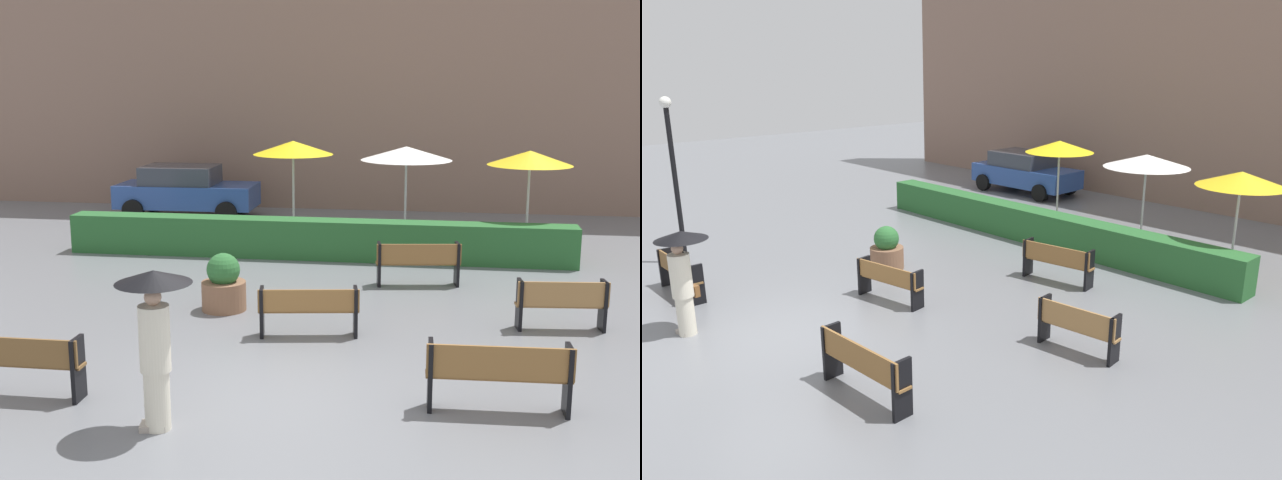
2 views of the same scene
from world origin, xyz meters
The scene contains 15 objects.
ground_plane centered at (0.00, 0.00, 0.00)m, with size 60.00×60.00×0.00m, color slate.
bench_mid_center centered at (0.19, 2.66, 0.50)m, with size 1.71×0.61×0.84m.
bench_far_right centered at (4.40, 3.64, 0.51)m, with size 1.55×0.49×0.88m.
bench_near_right centered at (3.12, 0.01, 0.56)m, with size 1.88×0.42×0.93m.
bench_back_row centered at (1.89, 6.22, 0.53)m, with size 1.76×0.63×0.90m.
bench_near_left centered at (-3.25, -0.47, 0.53)m, with size 1.78×0.37×0.88m.
pedestrian_with_umbrella centered at (-1.07, -1.08, 1.28)m, with size 0.94×0.94×2.00m.
planter_pot centered at (-1.63, 3.94, 0.47)m, with size 0.83×0.83×1.08m.
lamp_post centered at (-5.52, 0.44, 2.53)m, with size 0.28×0.28×4.16m.
patio_umbrella_yellow centered at (-1.53, 10.48, 2.43)m, with size 2.09×2.09×2.61m.
patio_umbrella_white centered at (1.40, 10.61, 2.31)m, with size 2.35×2.35×2.49m.
patio_umbrella_yellow_far centered at (4.39, 9.74, 2.33)m, with size 2.03×2.03×2.51m.
hedge_strip centered at (-0.60, 8.40, 0.47)m, with size 12.05×0.70×0.93m, color #28602D.
building_facade centered at (0.00, 16.00, 5.02)m, with size 28.00×1.20×10.05m, color #846656.
parked_car centered at (-5.42, 13.34, 0.82)m, with size 4.23×2.03×1.57m.
Camera 2 is at (10.37, -4.69, 5.01)m, focal length 34.92 mm.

